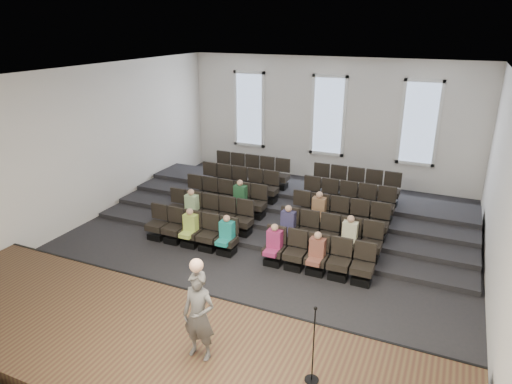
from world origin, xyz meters
TOP-DOWN VIEW (x-y plane):
  - ground at (0.00, 0.00)m, footprint 14.00×14.00m
  - ceiling at (0.00, 0.00)m, footprint 12.00×14.00m
  - wall_back at (0.00, 7.02)m, footprint 12.00×0.04m
  - wall_front at (0.00, -7.02)m, footprint 12.00×0.04m
  - wall_left at (-6.02, 0.00)m, footprint 0.04×14.00m
  - wall_right at (6.02, 0.00)m, footprint 0.04×14.00m
  - stage at (0.00, -5.10)m, footprint 11.80×3.60m
  - stage_lip at (0.00, -3.33)m, footprint 11.80×0.06m
  - risers at (0.00, 3.17)m, footprint 11.80×4.80m
  - seating_rows at (-0.00, 1.54)m, footprint 6.80×4.70m
  - windows at (0.00, 6.95)m, footprint 8.44×0.10m
  - audience at (0.08, 0.22)m, footprint 5.45×2.64m
  - speaker at (1.10, -5.10)m, footprint 0.63×0.42m
  - mic_stand at (3.14, -4.86)m, footprint 0.25×0.25m

SIDE VIEW (x-z plane):
  - ground at x=0.00m, z-range 0.00..0.00m
  - risers at x=0.00m, z-range -0.10..0.50m
  - stage at x=0.00m, z-range 0.00..0.50m
  - stage_lip at x=0.00m, z-range -0.01..0.51m
  - seating_rows at x=0.00m, z-range -0.15..1.52m
  - audience at x=0.08m, z-range 0.25..1.35m
  - mic_stand at x=3.14m, z-range 0.20..1.68m
  - speaker at x=1.10m, z-range 0.50..2.22m
  - wall_back at x=0.00m, z-range 0.00..5.00m
  - wall_front at x=0.00m, z-range 0.00..5.00m
  - wall_left at x=-6.02m, z-range 0.00..5.00m
  - wall_right at x=6.02m, z-range 0.00..5.00m
  - windows at x=0.00m, z-range 1.08..4.32m
  - ceiling at x=0.00m, z-range 5.00..5.02m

